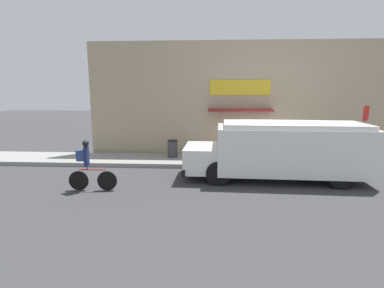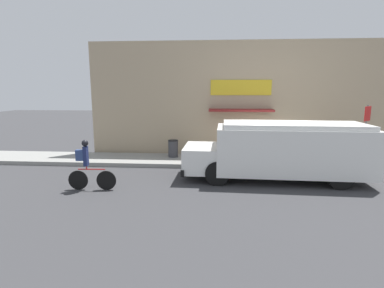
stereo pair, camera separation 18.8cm
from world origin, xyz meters
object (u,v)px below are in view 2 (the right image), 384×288
Objects in this scene: school_bus at (282,150)px; cyclist at (88,166)px; trash_bin at (173,149)px; stop_sign_post at (366,125)px.

school_bus is 3.98× the size of cyclist.
school_bus reaches higher than trash_bin.
cyclist is at bearing -161.23° from stop_sign_post.
school_bus is at bearing -153.67° from stop_sign_post.
cyclist is at bearing -116.99° from trash_bin.
cyclist is (-6.64, -1.67, -0.31)m from school_bus.
stop_sign_post reaches higher than school_bus.
school_bus is 4.28m from stop_sign_post.
trash_bin is at bearing 60.52° from cyclist.
stop_sign_post is at bearing -5.84° from trash_bin.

